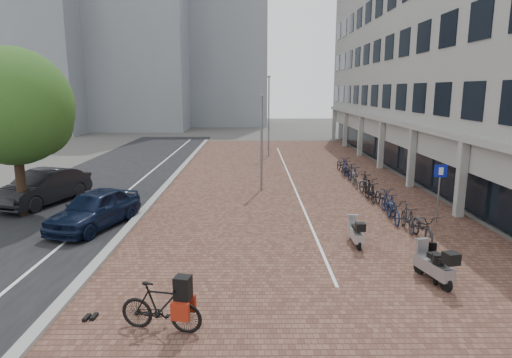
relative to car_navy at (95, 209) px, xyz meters
The scene contains 20 objects.
ground 7.06m from the car_navy, 22.15° to the right, with size 140.00×140.00×0.00m, color #474442.
plaza_brick 12.66m from the car_navy, 47.74° to the left, with size 14.50×42.00×0.04m, color brown.
street_asphalt 9.71m from the car_navy, 104.96° to the left, with size 8.00×50.00×0.03m, color black.
curb 9.48m from the car_navy, 81.49° to the left, with size 0.35×42.00×0.14m, color gray.
lane_line 9.40m from the car_navy, 93.06° to the left, with size 0.12×44.00×0.00m, color white.
parking_line 12.80m from the car_navy, 47.07° to the left, with size 0.10×30.00×0.00m, color white.
office_building 24.82m from the car_navy, 34.45° to the left, with size 8.40×40.00×15.00m.
bg_towers 48.77m from the car_navy, 99.61° to the left, with size 33.00×23.00×32.00m.
car_navy is the anchor object (origin of this frame).
car_dark 5.29m from the car_navy, 135.32° to the left, with size 1.76×5.06×1.67m, color black.
hero_bike 8.88m from the car_navy, 61.58° to the right, with size 2.04×0.96×1.39m.
shoes 7.74m from the car_navy, 71.87° to the right, with size 0.39×0.32×0.10m, color black, non-canonical shape.
scooter_front 10.24m from the car_navy, 12.27° to the right, with size 0.46×1.48×1.02m, color #AEAFB3, non-canonical shape.
scooter_mid 12.66m from the car_navy, 23.12° to the right, with size 0.43×1.39×0.95m, color black, non-canonical shape.
scooter_back 12.67m from the car_navy, 24.71° to the right, with size 0.53×1.70×1.17m, color gray, non-canonical shape.
parking_sign 14.04m from the car_navy, ahead, with size 0.51×0.09×2.47m.
lamp_near 9.65m from the car_navy, 43.92° to the left, with size 0.12×0.12×5.17m, color gray.
lamp_far 20.52m from the car_navy, 67.90° to the left, with size 0.12×0.12×6.45m, color slate.
street_tree 5.68m from the car_navy, 151.79° to the left, with size 4.99×4.99×7.25m.
bike_row 13.42m from the car_navy, 23.04° to the left, with size 1.16×15.81×1.05m.
Camera 1 is at (-0.18, -14.47, 5.48)m, focal length 30.98 mm.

